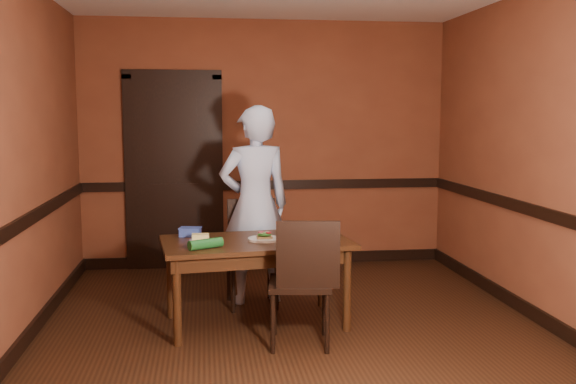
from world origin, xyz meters
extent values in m
cube|color=black|center=(0.00, 0.00, 0.00)|extent=(4.00, 4.50, 0.01)
cube|color=brown|center=(0.00, 2.25, 1.35)|extent=(4.00, 0.02, 2.70)
cube|color=brown|center=(0.00, -2.25, 1.35)|extent=(4.00, 0.02, 2.70)
cube|color=brown|center=(-2.00, 0.00, 1.35)|extent=(0.02, 4.50, 2.70)
cube|color=brown|center=(2.00, 0.00, 1.35)|extent=(0.02, 4.50, 2.70)
cube|color=black|center=(0.00, 2.23, 0.90)|extent=(4.00, 0.03, 0.10)
cube|color=black|center=(-1.99, 0.00, 0.90)|extent=(0.03, 4.50, 0.10)
cube|color=black|center=(1.99, 0.00, 0.90)|extent=(0.03, 4.50, 0.10)
cube|color=black|center=(0.00, 2.23, 0.06)|extent=(4.00, 0.03, 0.12)
cube|color=black|center=(-1.99, 0.00, 0.06)|extent=(0.03, 4.50, 0.12)
cube|color=black|center=(1.99, 0.00, 0.06)|extent=(0.03, 4.50, 0.12)
cube|color=black|center=(-1.00, 2.21, 1.02)|extent=(0.85, 0.04, 2.05)
cube|color=black|center=(-1.48, 2.23, 1.02)|extent=(0.10, 0.06, 2.15)
cube|color=black|center=(-0.52, 2.23, 1.02)|extent=(0.10, 0.06, 2.15)
cube|color=black|center=(-1.00, 2.23, 2.10)|extent=(1.05, 0.06, 0.10)
cube|color=black|center=(-0.28, 0.20, 0.34)|extent=(1.56, 1.00, 0.69)
imported|color=#A7BCE1|center=(-0.24, 0.82, 0.88)|extent=(0.71, 0.53, 1.76)
cylinder|color=silver|center=(-0.21, 0.18, 0.69)|extent=(0.26, 0.26, 0.01)
cube|color=tan|center=(-0.21, 0.18, 0.71)|extent=(0.12, 0.11, 0.02)
ellipsoid|color=#338F32|center=(-0.21, 0.18, 0.73)|extent=(0.11, 0.10, 0.03)
cylinder|color=#B10C19|center=(-0.24, 0.20, 0.75)|extent=(0.04, 0.04, 0.01)
cylinder|color=#B10C19|center=(-0.18, 0.17, 0.75)|extent=(0.04, 0.04, 0.01)
cylinder|color=#7BAA62|center=(-0.24, 0.16, 0.75)|extent=(0.03, 0.03, 0.01)
cylinder|color=#7BAA62|center=(-0.19, 0.21, 0.75)|extent=(0.03, 0.03, 0.01)
cylinder|color=#7BAA62|center=(-0.21, 0.18, 0.75)|extent=(0.03, 0.03, 0.01)
cylinder|color=#58863D|center=(-0.04, 0.10, 0.73)|extent=(0.08, 0.08, 0.08)
cylinder|color=#B2B2B2|center=(-0.04, 0.10, 0.78)|extent=(0.08, 0.08, 0.01)
cylinder|color=silver|center=(-0.71, 0.22, 0.69)|extent=(0.18, 0.18, 0.01)
cube|color=#E3D477|center=(-0.71, 0.22, 0.72)|extent=(0.13, 0.09, 0.04)
cube|color=#3451B9|center=(-0.80, 0.42, 0.72)|extent=(0.18, 0.14, 0.06)
cube|color=#3451B9|center=(-0.80, 0.42, 0.76)|extent=(0.19, 0.15, 0.01)
cylinder|color=#185621|center=(-0.68, -0.09, 0.73)|extent=(0.27, 0.19, 0.07)
camera|label=1|loc=(-0.68, -4.80, 1.69)|focal=40.00mm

